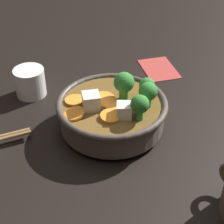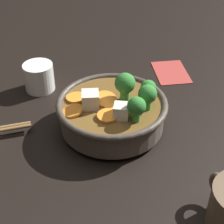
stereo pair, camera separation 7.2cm
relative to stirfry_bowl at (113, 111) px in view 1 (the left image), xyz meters
name	(u,v)px [view 1 (the left image)]	position (x,y,z in m)	size (l,w,h in m)	color
ground_plane	(112,128)	(0.00, 0.00, -0.04)	(3.00, 3.00, 0.00)	black
stirfry_bowl	(113,111)	(0.00, 0.00, 0.00)	(0.21, 0.21, 0.12)	#51473D
tea_cup	(30,82)	(0.21, 0.08, -0.01)	(0.07, 0.07, 0.06)	white
napkin	(159,69)	(0.12, -0.23, -0.04)	(0.13, 0.11, 0.00)	#A33833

